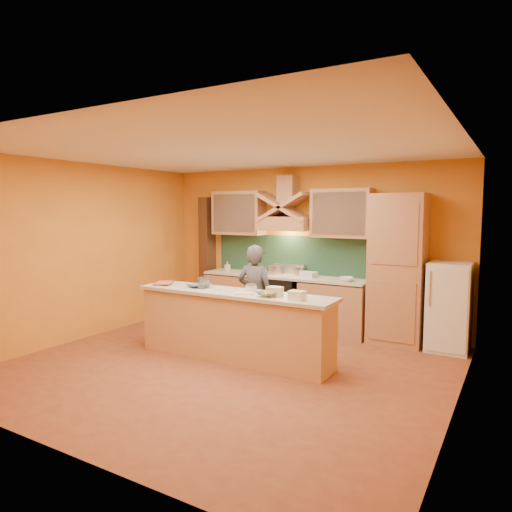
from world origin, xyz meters
The scene contains 36 objects.
floor centered at (0.00, 0.00, 0.00)m, with size 5.50×5.00×0.01m, color brown.
ceiling centered at (0.00, 0.00, 2.80)m, with size 5.50×5.00×0.01m, color white.
wall_back centered at (0.00, 2.50, 1.40)m, with size 5.50×0.02×2.80m, color orange.
wall_front centered at (0.00, -2.50, 1.40)m, with size 5.50×0.02×2.80m, color orange.
wall_left centered at (-2.75, 0.00, 1.40)m, with size 0.02×5.00×2.80m, color orange.
wall_right centered at (2.75, 0.00, 1.40)m, with size 0.02×5.00×2.80m, color orange.
base_cabinet_left centered at (-1.25, 2.20, 0.43)m, with size 1.10×0.60×0.86m, color tan.
base_cabinet_right centered at (0.65, 2.20, 0.43)m, with size 1.10×0.60×0.86m, color tan.
counter_top centered at (-0.30, 2.20, 0.90)m, with size 3.00×0.62×0.04m, color beige.
stove centered at (-0.30, 2.20, 0.45)m, with size 0.60×0.58×0.90m, color black.
backsplash centered at (-0.30, 2.48, 1.25)m, with size 3.00×0.03×0.70m, color #1C3E2E.
range_hood centered at (-0.30, 2.25, 1.82)m, with size 0.92×0.50×0.24m, color tan.
hood_chimney centered at (-0.30, 2.35, 2.40)m, with size 0.30×0.30×0.50m, color tan.
upper_cabinet_left centered at (-1.30, 2.33, 2.00)m, with size 1.00×0.35×0.80m, color tan.
upper_cabinet_right centered at (0.70, 2.33, 2.00)m, with size 1.00×0.35×0.80m, color tan.
pantry_column centered at (1.65, 2.20, 1.15)m, with size 0.80×0.60×2.30m, color tan.
fridge centered at (2.40, 2.20, 0.65)m, with size 0.58×0.60×1.30m, color white.
trim_column_left centered at (-2.05, 2.35, 1.15)m, with size 0.20×0.30×2.30m, color #472816.
island_body centered at (-0.10, 0.30, 0.44)m, with size 2.80×0.55×0.88m, color tan.
island_top centered at (-0.10, 0.30, 0.92)m, with size 2.90×0.62×0.05m, color beige.
person centered at (-0.14, 0.96, 0.77)m, with size 0.56×0.37×1.54m, color #4C4C51.
pot_large centered at (-0.49, 2.24, 0.98)m, with size 0.24×0.24×0.16m, color #B8B9C0.
pot_small centered at (-0.06, 2.34, 0.97)m, with size 0.19×0.19×0.14m, color #B7B8BF.
soap_bottle_a centered at (-1.46, 2.18, 1.01)m, with size 0.08×0.08×0.17m, color beige.
soap_bottle_b centered at (-0.93, 2.07, 1.04)m, with size 0.09×0.09×0.24m, color #2D537E.
bowl_back centered at (0.88, 2.10, 0.95)m, with size 0.22×0.22×0.07m, color white.
dish_rack centered at (0.17, 2.22, 0.97)m, with size 0.25×0.20×0.09m, color silver.
book_lower centered at (-1.44, 0.21, 0.96)m, with size 0.25×0.33×0.03m, color #C05644.
book_upper centered at (-0.84, 0.39, 0.98)m, with size 0.22×0.31×0.02m, color #3F6C8C.
jar_large centered at (-0.62, 0.32, 1.02)m, with size 0.15×0.15×0.16m, color silver.
jar_small centered at (-0.62, 0.27, 1.02)m, with size 0.11×0.11×0.15m, color white.
kitchen_scale centered at (0.13, 0.37, 0.99)m, with size 0.11×0.11×0.09m, color white.
mixing_bowl centered at (0.49, 0.19, 0.98)m, with size 0.26×0.26×0.06m, color silver.
cloth centered at (0.12, 0.22, 0.95)m, with size 0.26×0.19×0.02m, color beige.
grocery_bag_a centered at (0.55, 0.27, 1.01)m, with size 0.19×0.15×0.12m, color beige.
grocery_bag_b centered at (0.91, 0.18, 1.00)m, with size 0.19×0.15×0.12m, color beige.
Camera 1 is at (3.26, -4.85, 2.04)m, focal length 32.00 mm.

